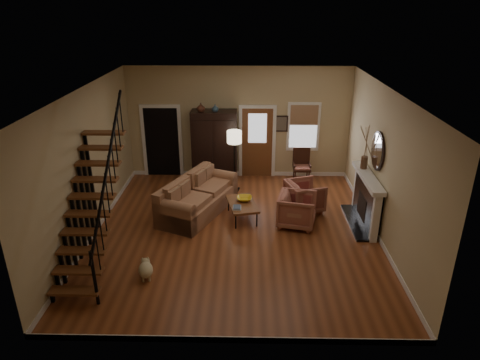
{
  "coord_description": "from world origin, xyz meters",
  "views": [
    {
      "loc": [
        0.29,
        -8.71,
        5.02
      ],
      "look_at": [
        0.1,
        0.4,
        1.15
      ],
      "focal_mm": 32.0,
      "sensor_mm": 36.0,
      "label": 1
    }
  ],
  "objects_px": {
    "armoire": "(215,146)",
    "armchair_right": "(305,196)",
    "sofa": "(198,196)",
    "coffee_table": "(242,211)",
    "side_chair": "(302,167)",
    "armchair_left": "(297,210)",
    "floor_lamp": "(234,161)"
  },
  "relations": [
    {
      "from": "armchair_right",
      "to": "sofa",
      "type": "bearing_deg",
      "value": 75.12
    },
    {
      "from": "coffee_table",
      "to": "side_chair",
      "type": "bearing_deg",
      "value": 53.1
    },
    {
      "from": "armoire",
      "to": "sofa",
      "type": "height_order",
      "value": "armoire"
    },
    {
      "from": "sofa",
      "to": "armchair_right",
      "type": "height_order",
      "value": "sofa"
    },
    {
      "from": "armchair_left",
      "to": "side_chair",
      "type": "bearing_deg",
      "value": 3.99
    },
    {
      "from": "sofa",
      "to": "armchair_left",
      "type": "xyz_separation_m",
      "value": [
        2.42,
        -0.6,
        -0.05
      ]
    },
    {
      "from": "armoire",
      "to": "side_chair",
      "type": "xyz_separation_m",
      "value": [
        2.55,
        -0.2,
        -0.54
      ]
    },
    {
      "from": "coffee_table",
      "to": "armchair_right",
      "type": "xyz_separation_m",
      "value": [
        1.58,
        0.47,
        0.18
      ]
    },
    {
      "from": "armoire",
      "to": "armchair_left",
      "type": "height_order",
      "value": "armoire"
    },
    {
      "from": "floor_lamp",
      "to": "armoire",
      "type": "bearing_deg",
      "value": 127.96
    },
    {
      "from": "side_chair",
      "to": "sofa",
      "type": "bearing_deg",
      "value": -144.92
    },
    {
      "from": "coffee_table",
      "to": "floor_lamp",
      "type": "bearing_deg",
      "value": 98.16
    },
    {
      "from": "coffee_table",
      "to": "armchair_left",
      "type": "distance_m",
      "value": 1.36
    },
    {
      "from": "side_chair",
      "to": "armchair_right",
      "type": "bearing_deg",
      "value": -93.88
    },
    {
      "from": "sofa",
      "to": "coffee_table",
      "type": "relative_size",
      "value": 2.2
    },
    {
      "from": "sofa",
      "to": "armchair_right",
      "type": "distance_m",
      "value": 2.7
    },
    {
      "from": "armoire",
      "to": "armchair_right",
      "type": "distance_m",
      "value": 3.21
    },
    {
      "from": "floor_lamp",
      "to": "side_chair",
      "type": "relative_size",
      "value": 1.71
    },
    {
      "from": "coffee_table",
      "to": "armoire",
      "type": "bearing_deg",
      "value": 108.98
    },
    {
      "from": "armchair_left",
      "to": "armchair_right",
      "type": "bearing_deg",
      "value": -6.55
    },
    {
      "from": "coffee_table",
      "to": "side_chair",
      "type": "xyz_separation_m",
      "value": [
        1.7,
        2.27,
        0.3
      ]
    },
    {
      "from": "armchair_right",
      "to": "floor_lamp",
      "type": "bearing_deg",
      "value": 37.54
    },
    {
      "from": "sofa",
      "to": "armchair_right",
      "type": "xyz_separation_m",
      "value": [
        2.69,
        0.18,
        -0.05
      ]
    },
    {
      "from": "armoire",
      "to": "coffee_table",
      "type": "distance_m",
      "value": 2.74
    },
    {
      "from": "floor_lamp",
      "to": "side_chair",
      "type": "height_order",
      "value": "floor_lamp"
    },
    {
      "from": "armoire",
      "to": "side_chair",
      "type": "height_order",
      "value": "armoire"
    },
    {
      "from": "armchair_left",
      "to": "armchair_right",
      "type": "distance_m",
      "value": 0.83
    },
    {
      "from": "armoire",
      "to": "armchair_right",
      "type": "bearing_deg",
      "value": -39.38
    },
    {
      "from": "sofa",
      "to": "armchair_left",
      "type": "distance_m",
      "value": 2.49
    },
    {
      "from": "sofa",
      "to": "armchair_right",
      "type": "bearing_deg",
      "value": 28.02
    },
    {
      "from": "armoire",
      "to": "floor_lamp",
      "type": "relative_size",
      "value": 1.2
    },
    {
      "from": "armchair_left",
      "to": "coffee_table",
      "type": "bearing_deg",
      "value": 89.51
    }
  ]
}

